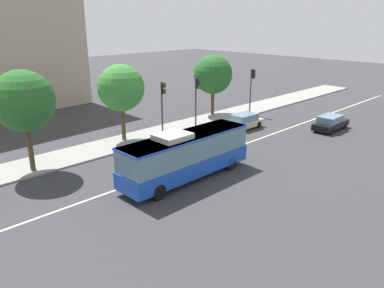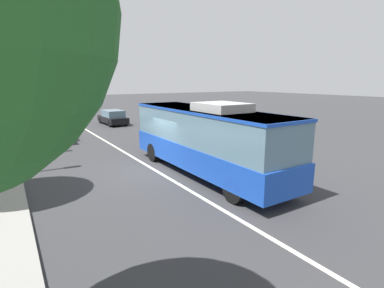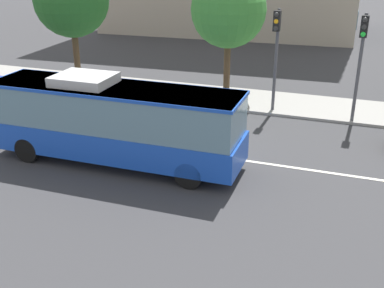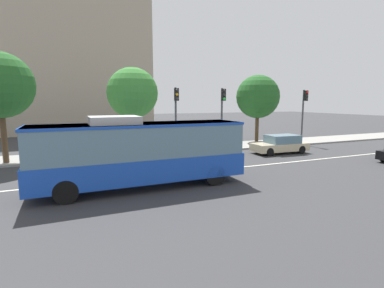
% 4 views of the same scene
% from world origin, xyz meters
% --- Properties ---
extents(ground_plane, '(160.00, 160.00, 0.00)m').
position_xyz_m(ground_plane, '(0.00, 0.00, 0.00)').
color(ground_plane, '#333335').
extents(sidewalk_kerb, '(80.00, 3.88, 0.14)m').
position_xyz_m(sidewalk_kerb, '(0.00, 7.62, 0.07)').
color(sidewalk_kerb, gray).
rests_on(sidewalk_kerb, ground_plane).
extents(lane_centre_line, '(76.00, 0.16, 0.01)m').
position_xyz_m(lane_centre_line, '(0.00, 0.00, 0.01)').
color(lane_centre_line, silver).
rests_on(lane_centre_line, ground_plane).
extents(transit_bus, '(10.02, 2.56, 3.46)m').
position_xyz_m(transit_bus, '(-1.82, -1.81, 1.81)').
color(transit_bus, '#1947B7').
rests_on(transit_bus, ground_plane).
extents(traffic_light_mid_block, '(0.34, 0.62, 5.20)m').
position_xyz_m(traffic_light_mid_block, '(2.87, 6.13, 3.56)').
color(traffic_light_mid_block, '#47474C').
rests_on(traffic_light_mid_block, ground_plane).
extents(traffic_light_far_corner, '(0.34, 0.62, 5.20)m').
position_xyz_m(traffic_light_far_corner, '(6.80, 5.81, 3.56)').
color(traffic_light_far_corner, '#47474C').
rests_on(traffic_light_far_corner, ground_plane).
extents(street_tree_kerbside_left, '(4.03, 4.03, 6.80)m').
position_xyz_m(street_tree_kerbside_left, '(-0.10, 8.09, 4.77)').
color(street_tree_kerbside_left, '#4C3823').
rests_on(street_tree_kerbside_left, ground_plane).
extents(street_tree_kerbside_right, '(4.21, 4.21, 7.26)m').
position_xyz_m(street_tree_kerbside_right, '(-8.83, 6.72, 5.13)').
color(street_tree_kerbside_right, '#4C3823').
rests_on(street_tree_kerbside_right, ground_plane).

